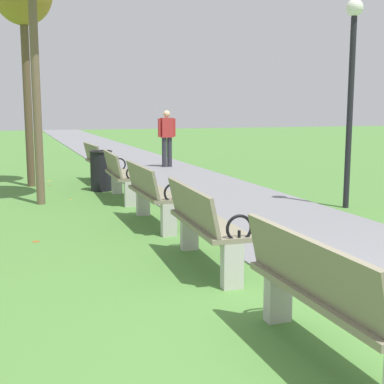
{
  "coord_description": "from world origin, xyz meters",
  "views": [
    {
      "loc": [
        -2.45,
        -2.91,
        1.72
      ],
      "look_at": [
        -0.05,
        4.09,
        0.55
      ],
      "focal_mm": 50.18,
      "sensor_mm": 36.0,
      "label": 1
    }
  ],
  "objects_px": {
    "park_bench_2": "(204,223)",
    "pedestrian_walking": "(167,135)",
    "park_bench_4": "(120,174)",
    "lamp_post": "(352,72)",
    "park_bench_1": "(324,294)",
    "park_bench_5": "(99,162)",
    "trash_bin": "(101,171)",
    "park_bench_3": "(151,193)"
  },
  "relations": [
    {
      "from": "park_bench_2",
      "to": "pedestrian_walking",
      "type": "bearing_deg",
      "value": 76.03
    },
    {
      "from": "park_bench_4",
      "to": "lamp_post",
      "type": "bearing_deg",
      "value": -29.99
    },
    {
      "from": "park_bench_1",
      "to": "pedestrian_walking",
      "type": "bearing_deg",
      "value": 78.69
    },
    {
      "from": "park_bench_5",
      "to": "pedestrian_walking",
      "type": "distance_m",
      "value": 3.52
    },
    {
      "from": "park_bench_4",
      "to": "park_bench_5",
      "type": "distance_m",
      "value": 2.48
    },
    {
      "from": "trash_bin",
      "to": "pedestrian_walking",
      "type": "bearing_deg",
      "value": 56.19
    },
    {
      "from": "park_bench_3",
      "to": "park_bench_4",
      "type": "bearing_deg",
      "value": 90.0
    },
    {
      "from": "park_bench_1",
      "to": "pedestrian_walking",
      "type": "height_order",
      "value": "pedestrian_walking"
    },
    {
      "from": "park_bench_2",
      "to": "pedestrian_walking",
      "type": "xyz_separation_m",
      "value": [
        2.38,
        9.58,
        0.44
      ]
    },
    {
      "from": "park_bench_5",
      "to": "lamp_post",
      "type": "bearing_deg",
      "value": -51.92
    },
    {
      "from": "pedestrian_walking",
      "to": "lamp_post",
      "type": "xyz_separation_m",
      "value": [
        1.16,
        -7.08,
        1.38
      ]
    },
    {
      "from": "pedestrian_walking",
      "to": "trash_bin",
      "type": "xyz_separation_m",
      "value": [
        -2.53,
        -3.78,
        -0.5
      ]
    },
    {
      "from": "park_bench_3",
      "to": "park_bench_1",
      "type": "bearing_deg",
      "value": -90.0
    },
    {
      "from": "park_bench_4",
      "to": "lamp_post",
      "type": "distance_m",
      "value": 4.48
    },
    {
      "from": "lamp_post",
      "to": "trash_bin",
      "type": "bearing_deg",
      "value": 138.19
    },
    {
      "from": "park_bench_2",
      "to": "park_bench_1",
      "type": "bearing_deg",
      "value": -90.0
    },
    {
      "from": "park_bench_4",
      "to": "trash_bin",
      "type": "bearing_deg",
      "value": 96.68
    },
    {
      "from": "park_bench_4",
      "to": "park_bench_3",
      "type": "bearing_deg",
      "value": -90.0
    },
    {
      "from": "park_bench_2",
      "to": "pedestrian_walking",
      "type": "distance_m",
      "value": 9.88
    },
    {
      "from": "pedestrian_walking",
      "to": "lamp_post",
      "type": "bearing_deg",
      "value": -80.68
    },
    {
      "from": "lamp_post",
      "to": "park_bench_2",
      "type": "bearing_deg",
      "value": -144.85
    },
    {
      "from": "park_bench_5",
      "to": "park_bench_2",
      "type": "bearing_deg",
      "value": -90.0
    },
    {
      "from": "park_bench_3",
      "to": "park_bench_5",
      "type": "relative_size",
      "value": 0.99
    },
    {
      "from": "park_bench_1",
      "to": "pedestrian_walking",
      "type": "xyz_separation_m",
      "value": [
        2.38,
        11.92,
        0.44
      ]
    },
    {
      "from": "park_bench_2",
      "to": "pedestrian_walking",
      "type": "relative_size",
      "value": 1.0
    },
    {
      "from": "park_bench_3",
      "to": "park_bench_4",
      "type": "height_order",
      "value": "same"
    },
    {
      "from": "park_bench_1",
      "to": "lamp_post",
      "type": "bearing_deg",
      "value": 53.74
    },
    {
      "from": "park_bench_4",
      "to": "pedestrian_walking",
      "type": "xyz_separation_m",
      "value": [
        2.38,
        5.04,
        0.44
      ]
    },
    {
      "from": "park_bench_1",
      "to": "park_bench_3",
      "type": "xyz_separation_m",
      "value": [
        0.0,
        4.58,
        0.0
      ]
    },
    {
      "from": "park_bench_1",
      "to": "trash_bin",
      "type": "height_order",
      "value": "park_bench_1"
    },
    {
      "from": "park_bench_3",
      "to": "trash_bin",
      "type": "height_order",
      "value": "park_bench_3"
    },
    {
      "from": "pedestrian_walking",
      "to": "park_bench_2",
      "type": "bearing_deg",
      "value": -103.97
    },
    {
      "from": "park_bench_1",
      "to": "park_bench_5",
      "type": "bearing_deg",
      "value": 90.0
    },
    {
      "from": "lamp_post",
      "to": "park_bench_4",
      "type": "bearing_deg",
      "value": 150.01
    },
    {
      "from": "park_bench_1",
      "to": "park_bench_2",
      "type": "relative_size",
      "value": 0.99
    },
    {
      "from": "park_bench_2",
      "to": "park_bench_5",
      "type": "bearing_deg",
      "value": 90.0
    },
    {
      "from": "park_bench_4",
      "to": "park_bench_1",
      "type": "bearing_deg",
      "value": -90.0
    },
    {
      "from": "park_bench_1",
      "to": "lamp_post",
      "type": "height_order",
      "value": "lamp_post"
    },
    {
      "from": "park_bench_2",
      "to": "lamp_post",
      "type": "distance_m",
      "value": 4.71
    },
    {
      "from": "park_bench_3",
      "to": "park_bench_2",
      "type": "bearing_deg",
      "value": -90.0
    },
    {
      "from": "park_bench_1",
      "to": "park_bench_2",
      "type": "distance_m",
      "value": 2.34
    },
    {
      "from": "trash_bin",
      "to": "park_bench_3",
      "type": "bearing_deg",
      "value": -87.63
    }
  ]
}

